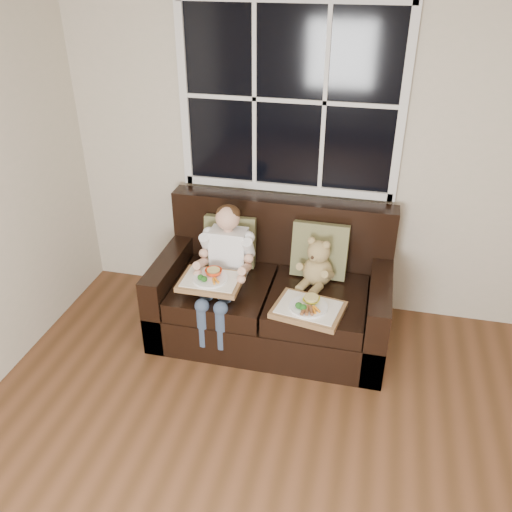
% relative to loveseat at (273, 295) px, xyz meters
% --- Properties ---
extents(room_walls, '(4.52, 5.02, 2.71)m').
position_rel_loveseat_xyz_m(room_walls, '(0.56, -2.02, 1.28)').
color(room_walls, beige).
rests_on(room_walls, ground).
extents(window_back, '(1.62, 0.04, 1.37)m').
position_rel_loveseat_xyz_m(window_back, '(0.00, 0.46, 1.34)').
color(window_back, black).
rests_on(window_back, room_walls).
extents(loveseat, '(1.70, 0.92, 0.96)m').
position_rel_loveseat_xyz_m(loveseat, '(0.00, 0.00, 0.00)').
color(loveseat, black).
rests_on(loveseat, ground).
extents(pillow_left, '(0.40, 0.20, 0.40)m').
position_rel_loveseat_xyz_m(pillow_left, '(-0.37, 0.15, 0.33)').
color(pillow_left, olive).
rests_on(pillow_left, loveseat).
extents(pillow_right, '(0.41, 0.19, 0.42)m').
position_rel_loveseat_xyz_m(pillow_right, '(0.31, 0.15, 0.34)').
color(pillow_right, olive).
rests_on(pillow_right, loveseat).
extents(child, '(0.38, 0.60, 0.87)m').
position_rel_loveseat_xyz_m(child, '(-0.33, -0.12, 0.34)').
color(child, white).
rests_on(child, loveseat).
extents(teddy_bear, '(0.27, 0.32, 0.38)m').
position_rel_loveseat_xyz_m(teddy_bear, '(0.32, 0.01, 0.29)').
color(teddy_bear, '#A38A56').
rests_on(teddy_bear, loveseat).
extents(tray_left, '(0.43, 0.33, 0.10)m').
position_rel_loveseat_xyz_m(tray_left, '(-0.38, -0.31, 0.27)').
color(tray_left, '#906441').
rests_on(tray_left, child).
extents(tray_right, '(0.51, 0.42, 0.10)m').
position_rel_loveseat_xyz_m(tray_right, '(0.31, -0.36, 0.17)').
color(tray_right, '#906441').
rests_on(tray_right, loveseat).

